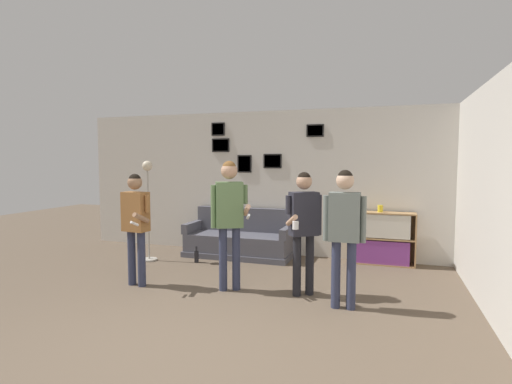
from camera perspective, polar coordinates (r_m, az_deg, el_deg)
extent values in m
plane|color=brown|center=(4.06, -11.98, -21.45)|extent=(20.00, 20.00, 0.00)
cube|color=beige|center=(7.52, 3.85, 1.29)|extent=(8.31, 0.06, 2.70)
cube|color=black|center=(7.88, -5.07, 6.67)|extent=(0.36, 0.02, 0.26)
cube|color=gray|center=(7.87, -5.09, 6.67)|extent=(0.32, 0.01, 0.22)
cube|color=black|center=(7.69, -1.66, 4.05)|extent=(0.28, 0.02, 0.33)
cube|color=gray|center=(7.68, -1.67, 4.05)|extent=(0.24, 0.01, 0.29)
cube|color=black|center=(7.92, -5.44, 8.93)|extent=(0.27, 0.02, 0.25)
cube|color=gray|center=(7.91, -5.45, 8.93)|extent=(0.23, 0.01, 0.21)
cube|color=black|center=(7.36, 8.44, 8.68)|extent=(0.31, 0.02, 0.22)
cube|color=#B2B2BC|center=(7.35, 8.44, 8.68)|extent=(0.27, 0.01, 0.18)
cube|color=black|center=(7.52, 2.38, 4.43)|extent=(0.35, 0.02, 0.27)
cube|color=#B2B2BC|center=(7.51, 2.36, 4.43)|extent=(0.30, 0.01, 0.22)
cube|color=beige|center=(5.33, 30.34, -0.62)|extent=(0.06, 6.50, 2.70)
cube|color=#4C4C56|center=(7.48, -2.51, -8.80)|extent=(1.97, 0.80, 0.10)
cube|color=#4C4C56|center=(7.43, -2.52, -7.22)|extent=(1.91, 0.74, 0.32)
cube|color=#4C4C56|center=(7.67, -1.65, -3.93)|extent=(1.91, 0.14, 0.45)
cube|color=#4C4C56|center=(7.76, -8.96, -4.90)|extent=(0.12, 0.74, 0.18)
cube|color=#4C4C56|center=(7.11, 4.51, -5.71)|extent=(0.12, 0.74, 0.18)
cube|color=#A87F51|center=(7.20, 13.32, -6.19)|extent=(0.02, 0.30, 0.90)
cube|color=#A87F51|center=(7.19, 21.79, -6.40)|extent=(0.02, 0.30, 0.90)
cube|color=#A87F51|center=(7.32, 17.57, -6.11)|extent=(1.08, 0.01, 0.90)
cube|color=#A87F51|center=(7.27, 17.47, -9.70)|extent=(1.03, 0.30, 0.02)
cube|color=#A87F51|center=(7.11, 17.63, -2.85)|extent=(1.03, 0.30, 0.02)
cube|color=#A87F51|center=(7.18, 17.55, -6.31)|extent=(1.03, 0.30, 0.02)
cube|color=#7F3889|center=(7.21, 17.51, -8.10)|extent=(0.89, 0.26, 0.39)
cube|color=beige|center=(7.13, 17.59, -4.58)|extent=(0.89, 0.26, 0.39)
cylinder|color=#ADA89E|center=(7.44, -15.00, -9.30)|extent=(0.28, 0.28, 0.03)
cylinder|color=#ADA89E|center=(7.29, -15.13, -3.18)|extent=(0.03, 0.03, 1.57)
sphere|color=beige|center=(7.23, -15.27, 3.63)|extent=(0.18, 0.18, 0.18)
cylinder|color=#2D334C|center=(6.02, -17.33, -8.95)|extent=(0.11, 0.11, 0.78)
cylinder|color=#2D334C|center=(5.90, -16.03, -9.19)|extent=(0.11, 0.11, 0.78)
cube|color=#936033|center=(5.84, -16.83, -2.70)|extent=(0.38, 0.24, 0.55)
sphere|color=#997051|center=(5.81, -16.93, 1.32)|extent=(0.20, 0.20, 0.20)
sphere|color=black|center=(5.81, -16.93, 1.66)|extent=(0.17, 0.17, 0.17)
cylinder|color=#936033|center=(5.69, -15.26, -1.65)|extent=(0.07, 0.07, 0.23)
cylinder|color=#997051|center=(5.61, -16.09, -3.57)|extent=(0.10, 0.29, 0.18)
cylinder|color=white|center=(5.53, -16.97, -4.35)|extent=(0.05, 0.14, 0.09)
cylinder|color=#936033|center=(5.99, -18.35, -2.79)|extent=(0.07, 0.07, 0.52)
cylinder|color=#2D334C|center=(5.51, -4.73, -9.52)|extent=(0.11, 0.11, 0.87)
cylinder|color=#2D334C|center=(5.53, -2.84, -9.47)|extent=(0.11, 0.11, 0.87)
cube|color=#5B7A4C|center=(5.39, -3.83, -1.82)|extent=(0.41, 0.34, 0.62)
sphere|color=tan|center=(5.36, -3.85, 3.04)|extent=(0.22, 0.22, 0.22)
sphere|color=brown|center=(5.36, -3.85, 3.46)|extent=(0.19, 0.19, 0.19)
cylinder|color=#5B7A4C|center=(5.40, -1.56, -0.33)|extent=(0.07, 0.07, 0.26)
cylinder|color=tan|center=(5.28, -1.34, -2.60)|extent=(0.20, 0.31, 0.19)
cylinder|color=white|center=(5.15, -1.11, -3.54)|extent=(0.10, 0.14, 0.09)
cylinder|color=#5B7A4C|center=(5.38, -6.11, -2.09)|extent=(0.07, 0.07, 0.58)
cylinder|color=black|center=(5.32, 5.86, -10.43)|extent=(0.11, 0.11, 0.80)
cylinder|color=black|center=(5.39, 7.67, -10.26)|extent=(0.11, 0.11, 0.80)
cube|color=#282833|center=(5.22, 6.84, -3.10)|extent=(0.41, 0.37, 0.57)
sphere|color=tan|center=(5.19, 6.89, 1.50)|extent=(0.21, 0.21, 0.21)
sphere|color=black|center=(5.18, 6.89, 1.89)|extent=(0.18, 0.18, 0.18)
cylinder|color=#282833|center=(5.31, 8.99, -3.25)|extent=(0.07, 0.07, 0.53)
cylinder|color=#282833|center=(5.13, 4.63, -1.83)|extent=(0.07, 0.07, 0.24)
cylinder|color=tan|center=(5.03, 5.13, -4.05)|extent=(0.21, 0.28, 0.18)
cylinder|color=white|center=(4.92, 5.67, -4.75)|extent=(0.08, 0.08, 0.10)
cylinder|color=#2D334C|center=(4.98, 11.33, -11.45)|extent=(0.11, 0.11, 0.82)
cylinder|color=#2D334C|center=(4.96, 13.44, -11.53)|extent=(0.11, 0.11, 0.82)
cube|color=slate|center=(4.82, 12.52, -3.49)|extent=(0.36, 0.21, 0.58)
sphere|color=#D1A889|center=(4.78, 12.61, 1.60)|extent=(0.21, 0.21, 0.21)
sphere|color=black|center=(4.78, 12.62, 2.05)|extent=(0.18, 0.18, 0.18)
cylinder|color=slate|center=(4.82, 15.07, -3.83)|extent=(0.07, 0.07, 0.54)
cylinder|color=slate|center=(4.85, 9.98, -3.69)|extent=(0.07, 0.07, 0.54)
cylinder|color=black|center=(7.11, -8.50, -9.14)|extent=(0.07, 0.07, 0.20)
cylinder|color=black|center=(7.08, -8.51, -8.04)|extent=(0.03, 0.03, 0.08)
cylinder|color=yellow|center=(7.10, 17.33, -2.28)|extent=(0.09, 0.09, 0.12)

